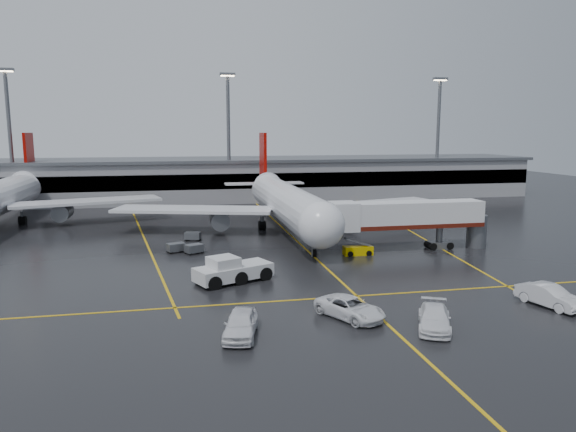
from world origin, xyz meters
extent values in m
plane|color=black|center=(0.00, 0.00, 0.00)|extent=(220.00, 220.00, 0.00)
cube|color=gold|center=(0.00, 0.00, 0.01)|extent=(0.25, 90.00, 0.02)
cube|color=gold|center=(0.00, -22.00, 0.01)|extent=(60.00, 0.25, 0.02)
cube|color=gold|center=(-20.00, 10.00, 0.01)|extent=(9.99, 69.35, 0.02)
cube|color=gold|center=(18.00, 10.00, 0.01)|extent=(7.57, 69.64, 0.02)
cube|color=gray|center=(0.00, 48.00, 4.00)|extent=(120.00, 18.00, 8.00)
cube|color=black|center=(0.00, 39.20, 4.50)|extent=(120.00, 0.40, 3.00)
cube|color=#595B60|center=(0.00, 48.00, 8.30)|extent=(122.00, 19.00, 0.60)
cylinder|color=#595B60|center=(-45.00, 42.00, 12.50)|extent=(0.70, 0.70, 25.00)
cube|color=#595B60|center=(-45.00, 42.00, 25.20)|extent=(3.00, 1.20, 0.50)
cube|color=#FFE5B2|center=(-45.00, 42.00, 24.90)|extent=(2.60, 0.90, 0.20)
cylinder|color=#595B60|center=(-5.00, 42.00, 12.50)|extent=(0.70, 0.70, 25.00)
cube|color=#595B60|center=(-5.00, 42.00, 25.20)|extent=(3.00, 1.20, 0.50)
cube|color=#FFE5B2|center=(-5.00, 42.00, 24.90)|extent=(2.60, 0.90, 0.20)
cylinder|color=#595B60|center=(40.00, 42.00, 12.50)|extent=(0.70, 0.70, 25.00)
cube|color=#595B60|center=(40.00, 42.00, 25.20)|extent=(3.00, 1.20, 0.50)
cube|color=#FFE5B2|center=(40.00, 42.00, 24.90)|extent=(2.60, 0.90, 0.20)
cylinder|color=silver|center=(0.00, 8.00, 4.20)|extent=(5.20, 36.00, 5.20)
sphere|color=silver|center=(0.00, -10.00, 4.20)|extent=(5.20, 5.20, 5.20)
cone|color=silver|center=(0.00, 29.00, 4.80)|extent=(4.94, 8.00, 4.94)
cube|color=#930500|center=(0.00, 30.00, 9.70)|extent=(0.50, 5.50, 8.50)
cube|color=silver|center=(0.00, 29.00, 5.00)|extent=(14.00, 3.00, 0.25)
cube|color=silver|center=(-13.00, 10.00, 3.40)|extent=(22.80, 11.83, 0.40)
cube|color=silver|center=(13.00, 10.00, 3.40)|extent=(22.80, 11.83, 0.40)
cylinder|color=#595B60|center=(-9.50, 9.00, 2.00)|extent=(2.60, 4.50, 2.60)
cylinder|color=#595B60|center=(9.50, 9.00, 2.00)|extent=(2.60, 4.50, 2.60)
cylinder|color=#595B60|center=(0.00, -7.00, 1.00)|extent=(0.56, 0.56, 2.00)
cylinder|color=#595B60|center=(-3.20, 11.00, 1.00)|extent=(0.56, 0.56, 2.00)
cylinder|color=#595B60|center=(3.20, 11.00, 1.00)|extent=(0.56, 0.56, 2.00)
cylinder|color=black|center=(0.00, -7.00, 0.45)|extent=(0.40, 1.10, 1.10)
cylinder|color=black|center=(-3.20, 11.00, 0.55)|extent=(1.00, 1.40, 1.40)
cylinder|color=black|center=(3.20, 11.00, 0.55)|extent=(1.00, 1.40, 1.40)
cone|color=silver|center=(-42.00, 41.00, 4.80)|extent=(4.94, 8.00, 4.94)
cube|color=#930500|center=(-42.00, 42.00, 9.70)|extent=(0.50, 5.50, 8.50)
cube|color=silver|center=(-42.00, 41.00, 5.00)|extent=(14.00, 3.00, 0.25)
cube|color=silver|center=(-29.00, 22.00, 3.40)|extent=(22.80, 11.83, 0.40)
cylinder|color=#595B60|center=(-32.50, 21.00, 2.00)|extent=(2.60, 4.50, 2.60)
cylinder|color=#595B60|center=(-38.80, 23.00, 1.00)|extent=(0.56, 0.56, 2.00)
cylinder|color=black|center=(-38.80, 23.00, 0.55)|extent=(1.00, 1.40, 1.40)
cube|color=silver|center=(12.00, -6.00, 4.40)|extent=(18.00, 3.20, 3.00)
cube|color=#4E1209|center=(12.00, -6.00, 3.10)|extent=(18.00, 3.30, 0.50)
cube|color=silver|center=(3.80, -6.00, 4.40)|extent=(3.00, 3.40, 3.30)
cylinder|color=#595B60|center=(16.00, -6.00, 1.50)|extent=(0.80, 0.80, 3.00)
cube|color=#595B60|center=(16.00, -6.00, 0.45)|extent=(2.60, 1.60, 0.90)
cylinder|color=#595B60|center=(21.00, -6.00, 2.00)|extent=(2.40, 2.40, 4.00)
cylinder|color=black|center=(14.90, -6.00, 0.45)|extent=(0.90, 1.80, 0.90)
cylinder|color=black|center=(17.10, -6.00, 0.45)|extent=(0.90, 1.80, 0.90)
cube|color=silver|center=(-10.04, -15.28, 0.95)|extent=(7.95, 5.67, 1.27)
cube|color=silver|center=(-11.01, -15.71, 2.00)|extent=(3.33, 3.33, 1.05)
cube|color=black|center=(-11.01, -15.71, 2.00)|extent=(3.00, 3.00, 0.95)
cylinder|color=black|center=(-12.55, -16.39, 0.58)|extent=(2.53, 3.45, 1.37)
cylinder|color=black|center=(-10.04, -15.28, 0.58)|extent=(2.53, 3.45, 1.37)
cylinder|color=black|center=(-7.53, -14.18, 0.58)|extent=(2.53, 3.45, 1.37)
cube|color=#C4A300|center=(5.25, -7.10, 0.51)|extent=(3.37, 1.45, 1.02)
cube|color=#595B60|center=(5.25, -7.10, 1.49)|extent=(3.24, 0.89, 1.17)
cylinder|color=black|center=(4.13, -7.08, 0.28)|extent=(0.68, 1.59, 0.65)
cylinder|color=black|center=(6.36, -7.11, 0.28)|extent=(0.68, 1.59, 0.65)
imported|color=white|center=(-2.30, -27.10, 0.81)|extent=(5.20, 6.41, 1.62)
imported|color=white|center=(3.01, -30.43, 0.79)|extent=(4.34, 5.90, 1.59)
imported|color=silver|center=(14.51, -27.77, 0.90)|extent=(3.35, 5.78, 1.80)
imported|color=white|center=(-10.94, -29.08, 0.90)|extent=(3.30, 5.66, 1.81)
cube|color=#595B60|center=(-13.39, -2.68, 0.65)|extent=(2.38, 2.10, 0.90)
cylinder|color=black|center=(-13.85, -3.51, 0.18)|extent=(0.40, 0.20, 0.40)
cylinder|color=black|center=(-12.45, -2.74, 0.18)|extent=(0.40, 0.20, 0.40)
cylinder|color=black|center=(-14.33, -2.63, 0.18)|extent=(0.40, 0.20, 0.40)
cylinder|color=black|center=(-12.93, -1.86, 0.18)|extent=(0.40, 0.20, 0.40)
cube|color=#595B60|center=(-15.49, -1.56, 0.65)|extent=(2.33, 1.92, 0.90)
cylinder|color=black|center=(-16.06, -2.32, 0.18)|extent=(0.40, 0.20, 0.40)
cylinder|color=black|center=(-14.56, -1.75, 0.18)|extent=(0.40, 0.20, 0.40)
cylinder|color=black|center=(-16.41, -1.38, 0.18)|extent=(0.40, 0.20, 0.40)
cylinder|color=black|center=(-14.92, -0.81, 0.18)|extent=(0.40, 0.20, 0.40)
cube|color=#595B60|center=(-13.33, 5.08, 0.65)|extent=(2.29, 1.82, 0.90)
cylinder|color=black|center=(-14.24, 4.83, 0.18)|extent=(0.40, 0.20, 0.40)
cylinder|color=black|center=(-12.71, 4.37, 0.18)|extent=(0.40, 0.20, 0.40)
cylinder|color=black|center=(-13.95, 5.79, 0.18)|extent=(0.40, 0.20, 0.40)
cylinder|color=black|center=(-12.42, 5.33, 0.18)|extent=(0.40, 0.20, 0.40)
camera|label=1|loc=(-14.80, -64.25, 14.17)|focal=33.02mm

